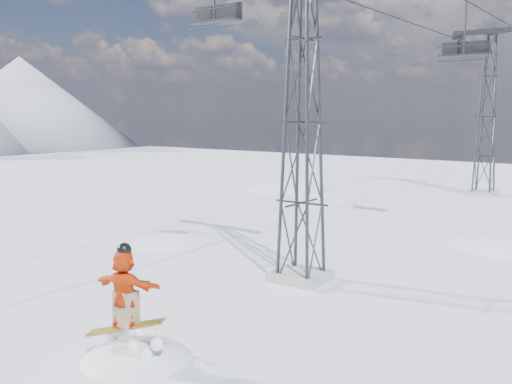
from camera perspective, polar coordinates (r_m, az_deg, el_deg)
ground at (r=14.98m, az=-14.84°, el=-15.29°), size 120.00×120.00×0.00m
snow_terrain at (r=37.07m, az=7.55°, el=-16.64°), size 39.00×37.00×22.00m
lift_tower_near at (r=19.41m, az=4.67°, el=6.86°), size 5.20×1.80×11.43m
lift_tower_far at (r=42.86m, az=22.09°, el=6.95°), size 5.20×1.80×11.43m
haul_cables at (r=30.29m, az=16.48°, el=17.21°), size 4.46×51.00×0.06m
lift_chair_near at (r=19.38m, az=-4.03°, el=17.25°), size 1.90×0.55×2.35m
lift_chair_mid at (r=28.74m, az=20.13°, el=13.21°), size 2.18×0.63×2.71m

